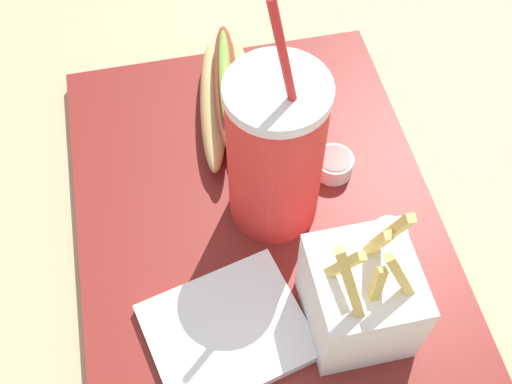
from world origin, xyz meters
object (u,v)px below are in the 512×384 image
ketchup_cup_2 (334,164)px  hot_dog_1 (226,98)px  soda_cup (276,156)px  fries_basket (360,297)px  ketchup_cup_1 (389,235)px  napkin_stack (227,332)px

ketchup_cup_2 → hot_dog_1: bearing=-136.8°
soda_cup → fries_basket: 0.14m
hot_dog_1 → ketchup_cup_1: hot_dog_1 is taller
soda_cup → hot_dog_1: size_ratio=1.39×
hot_dog_1 → ketchup_cup_1: 0.22m
fries_basket → hot_dog_1: 0.26m
soda_cup → ketchup_cup_1: bearing=59.6°
hot_dog_1 → napkin_stack: 0.25m
fries_basket → hot_dog_1: size_ratio=0.90×
fries_basket → ketchup_cup_2: (-0.15, 0.03, -0.03)m
fries_basket → napkin_stack: 0.12m
fries_basket → ketchup_cup_2: size_ratio=4.36×
soda_cup → ketchup_cup_1: size_ratio=8.07×
soda_cup → napkin_stack: soda_cup is taller
hot_dog_1 → fries_basket: bearing=14.3°
ketchup_cup_1 → ketchup_cup_2: 0.09m
ketchup_cup_1 → ketchup_cup_2: bearing=-162.3°
soda_cup → hot_dog_1: bearing=-170.2°
fries_basket → ketchup_cup_2: 0.16m
ketchup_cup_1 → napkin_stack: bearing=-70.3°
fries_basket → hot_dog_1: fries_basket is taller
soda_cup → fries_basket: size_ratio=1.54×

